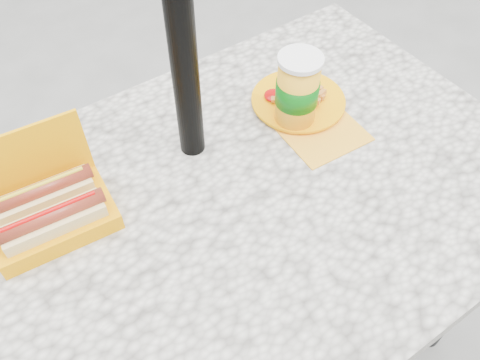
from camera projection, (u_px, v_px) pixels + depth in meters
ground at (238, 348)px, 1.54m from camera, size 60.00×60.00×0.00m
picnic_table at (237, 230)px, 1.04m from camera, size 1.20×0.80×0.75m
hotdog_box at (49, 210)px, 0.89m from camera, size 0.22×0.16×0.18m
fries_plate at (300, 102)px, 1.11m from camera, size 0.21×0.28×0.04m
soda_cup at (297, 92)px, 1.02m from camera, size 0.09×0.09×0.17m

